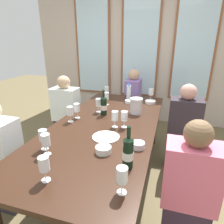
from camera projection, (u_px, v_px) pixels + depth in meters
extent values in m
plane|color=brown|center=(106.00, 181.00, 2.36)|extent=(12.00, 12.00, 0.00)
cube|color=#BCAC9E|center=(140.00, 47.00, 3.75)|extent=(4.26, 0.06, 2.90)
cube|color=brown|center=(93.00, 47.00, 3.97)|extent=(0.72, 0.03, 1.88)
cube|color=silver|center=(93.00, 47.00, 3.95)|extent=(0.64, 0.01, 1.80)
cube|color=brown|center=(140.00, 47.00, 3.71)|extent=(0.72, 0.03, 1.88)
cube|color=silver|center=(140.00, 47.00, 3.69)|extent=(0.64, 0.01, 1.80)
cube|color=brown|center=(194.00, 48.00, 3.45)|extent=(0.72, 0.03, 1.88)
cube|color=silver|center=(194.00, 48.00, 3.43)|extent=(0.64, 0.01, 1.80)
cube|color=#311C11|center=(105.00, 126.00, 2.11)|extent=(1.06, 2.38, 0.04)
cube|color=#311C11|center=(102.00, 117.00, 3.34)|extent=(0.07, 0.07, 0.70)
cube|color=#311C11|center=(154.00, 123.00, 3.10)|extent=(0.07, 0.07, 0.70)
cylinder|color=white|center=(106.00, 137.00, 1.82)|extent=(0.25, 0.25, 0.01)
cylinder|color=silver|center=(136.00, 107.00, 2.38)|extent=(0.14, 0.14, 0.17)
cylinder|color=silver|center=(136.00, 99.00, 2.35)|extent=(0.16, 0.16, 0.02)
cylinder|color=black|center=(128.00, 154.00, 1.36)|extent=(0.07, 0.07, 0.21)
cone|color=black|center=(128.00, 139.00, 1.32)|extent=(0.07, 0.07, 0.02)
cylinder|color=black|center=(129.00, 132.00, 1.30)|extent=(0.03, 0.03, 0.08)
cylinder|color=silver|center=(128.00, 155.00, 1.37)|extent=(0.08, 0.08, 0.06)
cylinder|color=black|center=(104.00, 107.00, 2.34)|extent=(0.08, 0.07, 0.20)
cone|color=black|center=(104.00, 97.00, 2.30)|extent=(0.08, 0.07, 0.02)
cylinder|color=black|center=(104.00, 93.00, 2.28)|extent=(0.03, 0.03, 0.08)
cylinder|color=silver|center=(104.00, 107.00, 2.34)|extent=(0.08, 0.08, 0.06)
cylinder|color=white|center=(138.00, 145.00, 1.63)|extent=(0.11, 0.11, 0.05)
cylinder|color=white|center=(130.00, 102.00, 2.78)|extent=(0.13, 0.13, 0.04)
cylinder|color=white|center=(103.00, 150.00, 1.57)|extent=(0.13, 0.13, 0.05)
cylinder|color=white|center=(150.00, 102.00, 2.78)|extent=(0.15, 0.15, 0.04)
cylinder|color=white|center=(129.00, 93.00, 2.89)|extent=(0.06, 0.06, 0.22)
cylinder|color=blue|center=(129.00, 85.00, 2.85)|extent=(0.04, 0.04, 0.02)
cylinder|color=white|center=(150.00, 100.00, 2.92)|extent=(0.06, 0.06, 0.00)
cylinder|color=white|center=(151.00, 98.00, 2.91)|extent=(0.01, 0.01, 0.07)
cylinder|color=white|center=(151.00, 92.00, 2.88)|extent=(0.07, 0.07, 0.09)
cylinder|color=maroon|center=(151.00, 94.00, 2.89)|extent=(0.06, 0.06, 0.02)
cylinder|color=white|center=(115.00, 127.00, 2.03)|extent=(0.06, 0.06, 0.00)
cylinder|color=white|center=(115.00, 123.00, 2.02)|extent=(0.01, 0.01, 0.07)
cylinder|color=white|center=(115.00, 116.00, 1.99)|extent=(0.07, 0.07, 0.09)
cylinder|color=white|center=(122.00, 192.00, 1.17)|extent=(0.06, 0.06, 0.00)
cylinder|color=white|center=(122.00, 187.00, 1.15)|extent=(0.01, 0.01, 0.07)
cylinder|color=white|center=(122.00, 175.00, 1.12)|extent=(0.07, 0.07, 0.09)
cylinder|color=white|center=(46.00, 180.00, 1.27)|extent=(0.06, 0.06, 0.00)
cylinder|color=white|center=(45.00, 175.00, 1.25)|extent=(0.01, 0.01, 0.07)
cylinder|color=white|center=(44.00, 164.00, 1.22)|extent=(0.07, 0.07, 0.09)
cylinder|color=white|center=(99.00, 112.00, 2.45)|extent=(0.06, 0.06, 0.00)
cylinder|color=white|center=(99.00, 109.00, 2.44)|extent=(0.01, 0.01, 0.07)
cylinder|color=white|center=(98.00, 102.00, 2.41)|extent=(0.07, 0.07, 0.09)
cylinder|color=white|center=(124.00, 127.00, 2.03)|extent=(0.06, 0.06, 0.00)
cylinder|color=white|center=(124.00, 124.00, 2.01)|extent=(0.01, 0.01, 0.07)
cylinder|color=white|center=(124.00, 116.00, 1.98)|extent=(0.07, 0.07, 0.09)
cylinder|color=maroon|center=(124.00, 119.00, 1.99)|extent=(0.06, 0.06, 0.03)
cylinder|color=white|center=(107.00, 97.00, 3.06)|extent=(0.06, 0.06, 0.00)
cylinder|color=white|center=(107.00, 95.00, 3.05)|extent=(0.01, 0.01, 0.07)
cylinder|color=white|center=(107.00, 89.00, 3.02)|extent=(0.07, 0.07, 0.09)
cylinder|color=#590C19|center=(107.00, 92.00, 3.03)|extent=(0.06, 0.06, 0.03)
cylinder|color=white|center=(77.00, 118.00, 2.27)|extent=(0.06, 0.06, 0.00)
cylinder|color=white|center=(77.00, 115.00, 2.25)|extent=(0.01, 0.01, 0.07)
cylinder|color=white|center=(77.00, 108.00, 2.22)|extent=(0.07, 0.07, 0.09)
cylinder|color=white|center=(47.00, 154.00, 1.55)|extent=(0.06, 0.06, 0.00)
cylinder|color=white|center=(47.00, 150.00, 1.54)|extent=(0.01, 0.01, 0.07)
cylinder|color=white|center=(46.00, 140.00, 1.51)|extent=(0.07, 0.07, 0.09)
cylinder|color=white|center=(45.00, 149.00, 1.63)|extent=(0.06, 0.06, 0.00)
cylinder|color=white|center=(44.00, 145.00, 1.61)|extent=(0.01, 0.01, 0.07)
cylinder|color=white|center=(43.00, 135.00, 1.58)|extent=(0.07, 0.07, 0.09)
cylinder|color=maroon|center=(43.00, 138.00, 1.59)|extent=(0.06, 0.06, 0.04)
cylinder|color=white|center=(107.00, 105.00, 2.72)|extent=(0.06, 0.06, 0.00)
cylinder|color=white|center=(106.00, 102.00, 2.71)|extent=(0.01, 0.01, 0.07)
cylinder|color=white|center=(106.00, 96.00, 2.68)|extent=(0.07, 0.07, 0.09)
cylinder|color=#590C19|center=(106.00, 98.00, 2.69)|extent=(0.06, 0.06, 0.02)
cylinder|color=white|center=(71.00, 121.00, 2.16)|extent=(0.06, 0.06, 0.00)
cylinder|color=white|center=(71.00, 118.00, 2.15)|extent=(0.01, 0.01, 0.07)
cylinder|color=white|center=(70.00, 111.00, 2.12)|extent=(0.07, 0.07, 0.09)
cylinder|color=beige|center=(70.00, 113.00, 2.13)|extent=(0.06, 0.06, 0.03)
cube|color=#2F2930|center=(7.00, 186.00, 1.96)|extent=(0.32, 0.24, 0.45)
cube|color=#392738|center=(183.00, 224.00, 1.55)|extent=(0.32, 0.24, 0.45)
cube|color=#EA6985|center=(191.00, 175.00, 1.39)|extent=(0.38, 0.24, 0.48)
sphere|color=brown|center=(198.00, 134.00, 1.28)|extent=(0.19, 0.19, 0.19)
cube|color=#252336|center=(68.00, 133.00, 3.07)|extent=(0.32, 0.24, 0.45)
cube|color=white|center=(66.00, 104.00, 2.91)|extent=(0.38, 0.24, 0.48)
sphere|color=tan|center=(64.00, 82.00, 2.79)|extent=(0.19, 0.19, 0.19)
cube|color=#242E32|center=(180.00, 151.00, 2.56)|extent=(0.32, 0.24, 0.45)
cube|color=#2F272E|center=(185.00, 118.00, 2.40)|extent=(0.38, 0.24, 0.48)
sphere|color=tan|center=(188.00, 92.00, 2.29)|extent=(0.19, 0.19, 0.19)
cube|color=#27313A|center=(132.00, 117.00, 3.66)|extent=(0.24, 0.32, 0.45)
cube|color=#8C6DB8|center=(133.00, 93.00, 3.50)|extent=(0.24, 0.38, 0.48)
sphere|color=tan|center=(134.00, 75.00, 3.39)|extent=(0.19, 0.19, 0.19)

